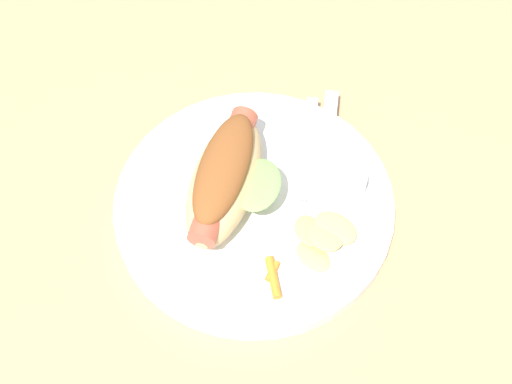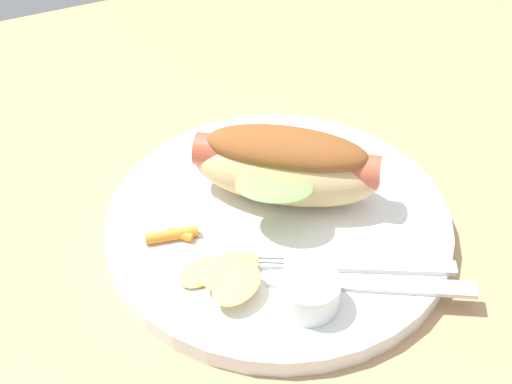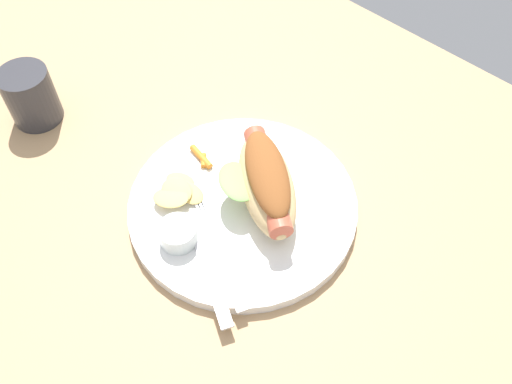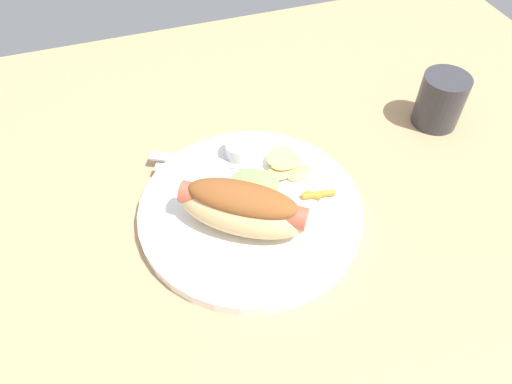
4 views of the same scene
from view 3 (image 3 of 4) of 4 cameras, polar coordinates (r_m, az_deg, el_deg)
ground_plane at (r=68.47cm, az=-3.89°, el=-2.20°), size 120.00×90.00×1.80cm
plate at (r=66.89cm, az=-1.37°, el=-1.43°), size 27.67×27.67×1.60cm
hot_dog at (r=63.90cm, az=1.09°, el=1.10°), size 15.95×13.72×6.26cm
sauce_ramekin at (r=62.90cm, az=-8.08°, el=-4.31°), size 4.35×4.35×2.46cm
fork at (r=62.39cm, az=-3.86°, el=-6.24°), size 14.97×8.01×0.40cm
knife at (r=61.62cm, az=-5.07°, el=-7.71°), size 14.14×8.24×0.36cm
chips_pile at (r=66.72cm, az=-8.03°, el=0.09°), size 6.64×7.16×1.77cm
carrot_garnish at (r=70.23cm, az=-5.65°, el=3.56°), size 4.20×1.91×0.86cm
drinking_cup at (r=80.59cm, az=-22.33°, el=9.18°), size 6.65×6.65×7.85cm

